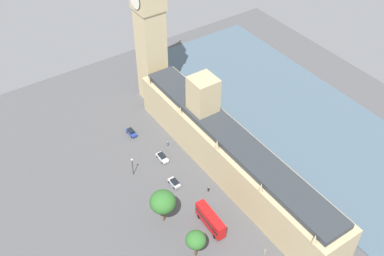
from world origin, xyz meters
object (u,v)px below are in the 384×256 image
pedestrian_under_trees (208,189)px  plane_tree_kerbside (163,202)px  pedestrian_corner (265,252)px  plane_tree_opposite_hall (196,240)px  parliament_building (229,152)px  pedestrian_midblock (168,144)px  car_white_near_tower (162,157)px  car_blue_leading (131,132)px  clock_tower (149,18)px  double_decker_bus_trailing (210,220)px  car_silver_far_end (174,183)px  street_lamp_slot_10 (132,164)px

pedestrian_under_trees → plane_tree_kerbside: size_ratio=0.16×
pedestrian_corner → plane_tree_opposite_hall: plane_tree_opposite_hall is taller
parliament_building → pedestrian_midblock: (8.88, -18.63, -6.71)m
car_white_near_tower → car_blue_leading: bearing=-81.4°
clock_tower → plane_tree_kerbside: clock_tower is taller
car_blue_leading → plane_tree_opposite_hall: (8.13, 47.55, 5.24)m
clock_tower → car_blue_leading: 35.60m
pedestrian_under_trees → double_decker_bus_trailing: bearing=-143.4°
plane_tree_opposite_hall → car_silver_far_end: bearing=-109.7°
car_white_near_tower → pedestrian_corner: bearing=95.2°
car_blue_leading → double_decker_bus_trailing: double_decker_bus_trailing is taller
car_silver_far_end → pedestrian_midblock: (-6.92, -14.63, -0.19)m
clock_tower → car_blue_leading: clock_tower is taller
car_white_near_tower → plane_tree_opposite_hall: size_ratio=0.55×
car_white_near_tower → plane_tree_opposite_hall: bearing=72.4°
car_silver_far_end → pedestrian_midblock: bearing=64.4°
car_silver_far_end → plane_tree_opposite_hall: plane_tree_opposite_hall is taller
clock_tower → plane_tree_opposite_hall: clock_tower is taller
street_lamp_slot_10 → car_silver_far_end: bearing=127.2°
car_white_near_tower → car_silver_far_end: (2.44, 10.49, -0.00)m
clock_tower → car_white_near_tower: 42.60m
car_white_near_tower → car_silver_far_end: 10.77m
pedestrian_midblock → plane_tree_opposite_hall: plane_tree_opposite_hall is taller
car_silver_far_end → pedestrian_corner: 31.84m
car_blue_leading → plane_tree_kerbside: size_ratio=0.43×
parliament_building → car_silver_far_end: 17.54m
double_decker_bus_trailing → pedestrian_corner: bearing=-63.7°
pedestrian_under_trees → plane_tree_kerbside: plane_tree_kerbside is taller
street_lamp_slot_10 → pedestrian_under_trees: bearing=129.4°
clock_tower → car_silver_far_end: size_ratio=14.11×
pedestrian_midblock → plane_tree_kerbside: plane_tree_kerbside is taller
parliament_building → pedestrian_under_trees: (9.25, 3.24, -6.70)m
double_decker_bus_trailing → plane_tree_kerbside: 12.98m
pedestrian_midblock → street_lamp_slot_10: (14.47, 4.69, 3.66)m
parliament_building → pedestrian_midblock: 21.70m
pedestrian_midblock → car_blue_leading: bearing=-26.4°
clock_tower → pedestrian_midblock: 38.81m
car_white_near_tower → pedestrian_midblock: car_white_near_tower is taller
pedestrian_under_trees → plane_tree_opposite_hall: bearing=-154.1°
pedestrian_corner → plane_tree_kerbside: size_ratio=0.17×
street_lamp_slot_10 → double_decker_bus_trailing: bearing=105.7°
pedestrian_midblock → pedestrian_under_trees: 21.87m
double_decker_bus_trailing → pedestrian_under_trees: size_ratio=6.78×
parliament_building → double_decker_bus_trailing: size_ratio=7.44×
pedestrian_corner → car_white_near_tower: bearing=136.7°
pedestrian_corner → clock_tower: bearing=123.3°
double_decker_bus_trailing → pedestrian_corner: 15.53m
double_decker_bus_trailing → pedestrian_midblock: 32.54m
plane_tree_kerbside → plane_tree_opposite_hall: (-0.87, 13.37, -1.09)m
clock_tower → double_decker_bus_trailing: bearing=73.7°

